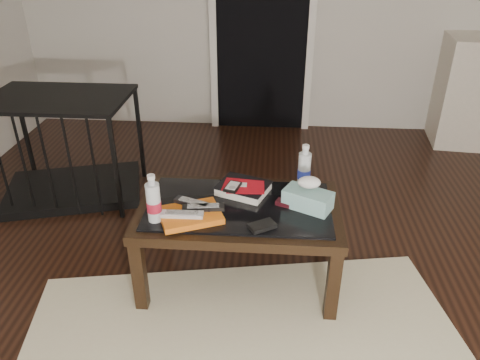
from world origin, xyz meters
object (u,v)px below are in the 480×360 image
object	(u,v)px
pet_crate	(70,164)
tissue_box	(308,199)
textbook	(243,188)
water_bottle_right	(304,166)
water_bottle_left	(153,198)
coffee_table	(239,216)

from	to	relation	value
pet_crate	tissue_box	bearing A→B (deg)	-43.05
textbook	water_bottle_right	size ratio (longest dim) A/B	1.05
pet_crate	tissue_box	size ratio (longest dim) A/B	4.47
water_bottle_left	tissue_box	distance (m)	0.74
water_bottle_right	pet_crate	bearing A→B (deg)	158.89
coffee_table	tissue_box	distance (m)	0.35
water_bottle_left	tissue_box	xyz separation A→B (m)	(0.72, 0.17, -0.07)
coffee_table	pet_crate	distance (m)	1.49
coffee_table	textbook	xyz separation A→B (m)	(0.01, 0.13, 0.09)
coffee_table	water_bottle_right	size ratio (longest dim) A/B	4.20
water_bottle_left	water_bottle_right	xyz separation A→B (m)	(0.71, 0.37, 0.00)
coffee_table	water_bottle_left	distance (m)	0.45
water_bottle_right	water_bottle_left	bearing A→B (deg)	-152.04
coffee_table	water_bottle_right	bearing A→B (deg)	33.24
water_bottle_left	tissue_box	world-z (taller)	water_bottle_left
tissue_box	water_bottle_right	bearing A→B (deg)	120.00
coffee_table	tissue_box	bearing A→B (deg)	0.46
pet_crate	water_bottle_right	world-z (taller)	pet_crate
pet_crate	textbook	world-z (taller)	pet_crate
textbook	water_bottle_right	bearing A→B (deg)	36.56
water_bottle_left	water_bottle_right	world-z (taller)	same
coffee_table	tissue_box	xyz separation A→B (m)	(0.34, 0.00, 0.11)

